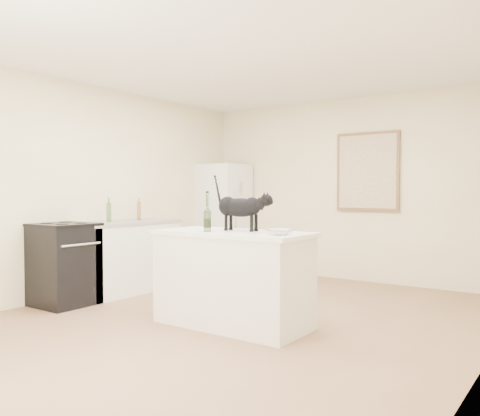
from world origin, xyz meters
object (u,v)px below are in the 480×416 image
fridge (223,218)px  glass_bowl (280,232)px  stove (64,265)px  black_cat (240,210)px  wine_bottle (207,214)px

fridge → glass_bowl: fridge is taller
fridge → glass_bowl: 3.74m
stove → black_cat: 2.23m
black_cat → wine_bottle: (-0.21, -0.24, -0.03)m
stove → glass_bowl: (2.63, 0.29, 0.48)m
stove → wine_bottle: (1.87, 0.24, 0.62)m
black_cat → stove: bearing=-170.1°
wine_bottle → glass_bowl: 0.78m
wine_bottle → glass_bowl: wine_bottle is taller
stove → black_cat: black_cat is taller
black_cat → wine_bottle: size_ratio=1.72×
fridge → wine_bottle: size_ratio=5.12×
fridge → glass_bowl: (2.63, -2.66, 0.08)m
wine_bottle → stove: bearing=-172.6°
fridge → black_cat: size_ratio=2.97×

